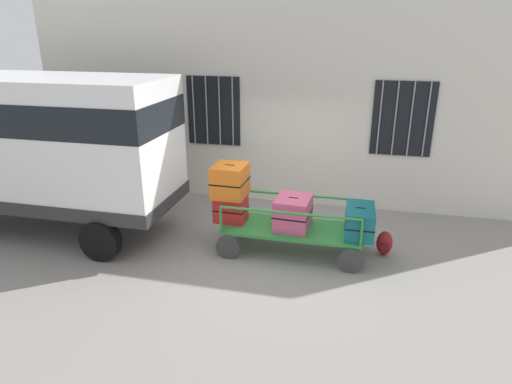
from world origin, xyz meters
name	(u,v)px	position (x,y,z in m)	size (l,w,h in m)	color
ground_plane	(273,245)	(0.00, 0.00, 0.00)	(40.00, 40.00, 0.00)	gray
building_wall	(296,90)	(0.00, 2.36, 2.50)	(12.00, 0.38, 5.00)	silver
van	(42,140)	(-4.29, -0.27, 1.79)	(4.90, 1.96, 2.93)	white
luggage_cart	(292,232)	(0.37, -0.15, 0.38)	(2.48, 1.04, 0.47)	#2D8438
cart_railing	(293,207)	(0.37, -0.15, 0.86)	(2.36, 0.90, 0.47)	#2D8438
suitcase_left_bottom	(231,208)	(-0.75, -0.13, 0.71)	(0.57, 0.43, 0.48)	#B21E1E
suitcase_left_middle	(230,181)	(-0.75, -0.13, 1.23)	(0.58, 0.65, 0.57)	orange
suitcase_midleft_bottom	(293,213)	(0.37, -0.15, 0.74)	(0.63, 0.71, 0.55)	#CC4C72
suitcase_center_bottom	(359,221)	(1.49, -0.15, 0.70)	(0.50, 0.82, 0.47)	#0F5960
backpack	(384,243)	(1.95, 0.11, 0.22)	(0.27, 0.22, 0.44)	maroon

